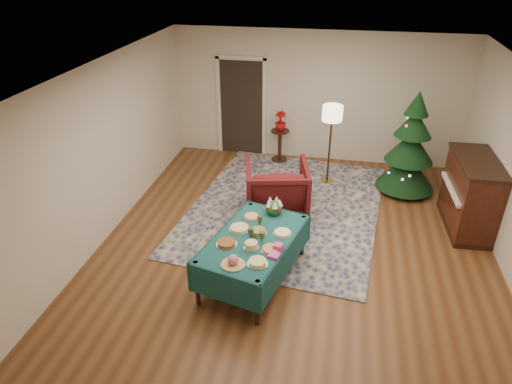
% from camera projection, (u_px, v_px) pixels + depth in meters
% --- Properties ---
extents(room_shell, '(7.00, 7.00, 7.00)m').
position_uv_depth(room_shell, '(298.00, 170.00, 6.41)').
color(room_shell, '#593319').
rests_on(room_shell, ground).
extents(doorway, '(1.08, 0.04, 2.16)m').
position_uv_depth(doorway, '(242.00, 105.00, 9.80)').
color(doorway, black).
rests_on(doorway, ground).
extents(rug, '(3.63, 4.52, 0.02)m').
position_uv_depth(rug, '(285.00, 207.00, 8.15)').
color(rug, navy).
rests_on(rug, ground).
extents(buffet_table, '(1.42, 1.95, 0.68)m').
position_uv_depth(buffet_table, '(254.00, 246.00, 6.19)').
color(buffet_table, black).
rests_on(buffet_table, ground).
extents(platter_0, '(0.30, 0.30, 0.15)m').
position_uv_depth(platter_0, '(233.00, 261.00, 5.57)').
color(platter_0, silver).
rests_on(platter_0, buffet_table).
extents(platter_1, '(0.26, 0.26, 0.06)m').
position_uv_depth(platter_1, '(258.00, 262.00, 5.61)').
color(platter_1, silver).
rests_on(platter_1, buffet_table).
extents(platter_2, '(0.28, 0.28, 0.05)m').
position_uv_depth(platter_2, '(227.00, 243.00, 5.97)').
color(platter_2, silver).
rests_on(platter_2, buffet_table).
extents(platter_3, '(0.20, 0.20, 0.09)m').
position_uv_depth(platter_3, '(251.00, 245.00, 5.89)').
color(platter_3, silver).
rests_on(platter_3, buffet_table).
extents(platter_4, '(0.26, 0.26, 0.04)m').
position_uv_depth(platter_4, '(271.00, 249.00, 5.86)').
color(platter_4, silver).
rests_on(platter_4, buffet_table).
extents(platter_5, '(0.30, 0.30, 0.05)m').
position_uv_depth(platter_5, '(239.00, 228.00, 6.29)').
color(platter_5, silver).
rests_on(platter_5, buffet_table).
extents(platter_6, '(0.24, 0.24, 0.07)m').
position_uv_depth(platter_6, '(258.00, 232.00, 6.20)').
color(platter_6, silver).
rests_on(platter_6, buffet_table).
extents(platter_7, '(0.26, 0.26, 0.04)m').
position_uv_depth(platter_7, '(282.00, 233.00, 6.20)').
color(platter_7, silver).
rests_on(platter_7, buffet_table).
extents(platter_8, '(0.24, 0.24, 0.04)m').
position_uv_depth(platter_8, '(252.00, 217.00, 6.56)').
color(platter_8, silver).
rests_on(platter_8, buffet_table).
extents(goblet_0, '(0.07, 0.07, 0.16)m').
position_uv_depth(goblet_0, '(260.00, 221.00, 6.34)').
color(goblet_0, '#2D471E').
rests_on(goblet_0, buffet_table).
extents(goblet_1, '(0.07, 0.07, 0.16)m').
position_uv_depth(goblet_1, '(262.00, 237.00, 5.99)').
color(goblet_1, '#2D471E').
rests_on(goblet_1, buffet_table).
extents(goblet_2, '(0.07, 0.07, 0.16)m').
position_uv_depth(goblet_2, '(251.00, 233.00, 6.07)').
color(goblet_2, '#2D471E').
rests_on(goblet_2, buffet_table).
extents(napkin_stack, '(0.17, 0.17, 0.04)m').
position_uv_depth(napkin_stack, '(274.00, 255.00, 5.75)').
color(napkin_stack, '#D93CB2').
rests_on(napkin_stack, buffet_table).
extents(gift_box, '(0.13, 0.13, 0.09)m').
position_uv_depth(gift_box, '(278.00, 247.00, 5.85)').
color(gift_box, '#E03E7E').
rests_on(gift_box, buffet_table).
extents(centerpiece, '(0.25, 0.25, 0.28)m').
position_uv_depth(centerpiece, '(274.00, 207.00, 6.61)').
color(centerpiece, '#1E4C1E').
rests_on(centerpiece, buffet_table).
extents(armchair, '(1.21, 1.16, 1.06)m').
position_uv_depth(armchair, '(277.00, 187.00, 7.71)').
color(armchair, '#501112').
rests_on(armchair, ground).
extents(floor_lamp, '(0.38, 0.38, 1.56)m').
position_uv_depth(floor_lamp, '(332.00, 118.00, 8.41)').
color(floor_lamp, '#A57F3F').
rests_on(floor_lamp, ground).
extents(side_table, '(0.39, 0.39, 0.69)m').
position_uv_depth(side_table, '(280.00, 146.00, 9.77)').
color(side_table, black).
rests_on(side_table, ground).
extents(potted_plant, '(0.23, 0.42, 0.23)m').
position_uv_depth(potted_plant, '(280.00, 125.00, 9.54)').
color(potted_plant, '#A10D0B').
rests_on(potted_plant, side_table).
extents(christmas_tree, '(1.29, 1.29, 1.94)m').
position_uv_depth(christmas_tree, '(410.00, 148.00, 8.30)').
color(christmas_tree, black).
rests_on(christmas_tree, ground).
extents(piano, '(0.71, 1.42, 1.21)m').
position_uv_depth(piano, '(470.00, 195.00, 7.34)').
color(piano, black).
rests_on(piano, ground).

